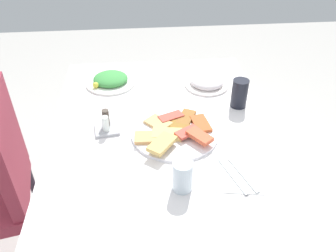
{
  "coord_description": "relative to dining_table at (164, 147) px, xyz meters",
  "views": [
    {
      "loc": [
        -1.04,
        0.08,
        1.54
      ],
      "look_at": [
        -0.01,
        -0.02,
        0.77
      ],
      "focal_mm": 36.91,
      "sensor_mm": 36.0,
      "label": 1
    }
  ],
  "objects": [
    {
      "name": "paper_napkin",
      "position": [
        -0.26,
        -0.22,
        0.08
      ],
      "size": [
        0.18,
        0.18,
        0.0
      ],
      "primitive_type": "cube",
      "rotation": [
        0.0,
        0.0,
        -0.16
      ],
      "color": "white",
      "rests_on": "dining_table"
    },
    {
      "name": "soda_can",
      "position": [
        0.15,
        -0.33,
        0.14
      ],
      "size": [
        0.08,
        0.08,
        0.12
      ],
      "primitive_type": "cylinder",
      "rotation": [
        0.0,
        0.0,
        4.99
      ],
      "color": "black",
      "rests_on": "dining_table"
    },
    {
      "name": "ground_plane",
      "position": [
        0.0,
        0.0,
        -0.66
      ],
      "size": [
        6.0,
        6.0,
        0.0
      ],
      "primitive_type": "plane",
      "color": "#B9B5AF"
    },
    {
      "name": "salad_plate_greens",
      "position": [
        0.33,
        -0.23,
        0.1
      ],
      "size": [
        0.21,
        0.21,
        0.05
      ],
      "color": "white",
      "rests_on": "dining_table"
    },
    {
      "name": "condiment_caddy",
      "position": [
        0.03,
        0.22,
        0.1
      ],
      "size": [
        0.1,
        0.1,
        0.08
      ],
      "color": "#B2B2B7",
      "rests_on": "dining_table"
    },
    {
      "name": "spoon",
      "position": [
        -0.26,
        -0.21,
        0.08
      ],
      "size": [
        0.17,
        0.07,
        0.0
      ],
      "primitive_type": "cube",
      "rotation": [
        0.0,
        0.0,
        0.3
      ],
      "color": "silver",
      "rests_on": "paper_napkin"
    },
    {
      "name": "pide_platter",
      "position": [
        -0.02,
        -0.04,
        0.09
      ],
      "size": [
        0.33,
        0.33,
        0.05
      ],
      "color": "white",
      "rests_on": "dining_table"
    },
    {
      "name": "drinking_glass",
      "position": [
        -0.29,
        -0.04,
        0.13
      ],
      "size": [
        0.06,
        0.06,
        0.1
      ],
      "primitive_type": "cylinder",
      "color": "silver",
      "rests_on": "dining_table"
    },
    {
      "name": "dining_table",
      "position": [
        0.0,
        0.0,
        0.0
      ],
      "size": [
        1.2,
        0.86,
        0.74
      ],
      "color": "white",
      "rests_on": "ground_plane"
    },
    {
      "name": "fork",
      "position": [
        -0.26,
        -0.24,
        0.08
      ],
      "size": [
        0.16,
        0.06,
        0.0
      ],
      "primitive_type": "cube",
      "rotation": [
        0.0,
        0.0,
        0.31
      ],
      "color": "silver",
      "rests_on": "paper_napkin"
    },
    {
      "name": "salad_plate_rice",
      "position": [
        0.39,
        0.22,
        0.1
      ],
      "size": [
        0.23,
        0.23,
        0.05
      ],
      "color": "white",
      "rests_on": "dining_table"
    }
  ]
}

